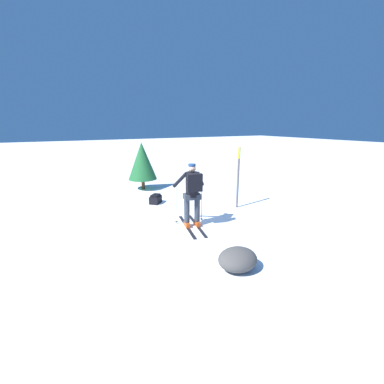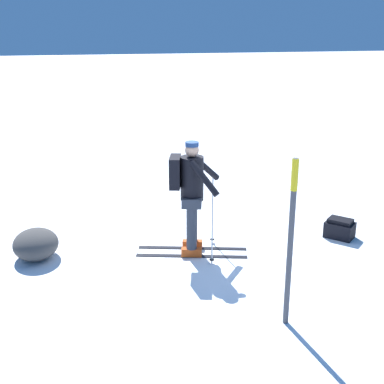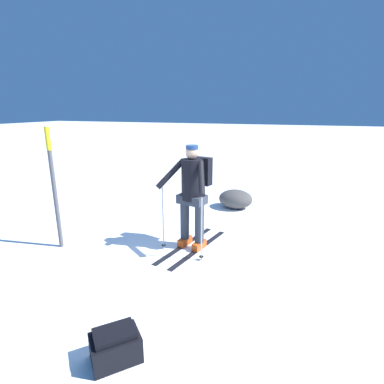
{
  "view_description": "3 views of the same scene",
  "coord_description": "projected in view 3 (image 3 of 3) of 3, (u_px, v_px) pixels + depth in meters",
  "views": [
    {
      "loc": [
        2.98,
        6.07,
        2.68
      ],
      "look_at": [
        -0.09,
        0.39,
        0.96
      ],
      "focal_mm": 24.0,
      "sensor_mm": 36.0,
      "label": 1
    },
    {
      "loc": [
        -7.27,
        1.72,
        3.42
      ],
      "look_at": [
        -0.09,
        0.39,
        0.96
      ],
      "focal_mm": 50.0,
      "sensor_mm": 36.0,
      "label": 2
    },
    {
      "loc": [
        1.47,
        -3.91,
        2.24
      ],
      "look_at": [
        -0.09,
        0.39,
        0.96
      ],
      "focal_mm": 28.0,
      "sensor_mm": 36.0,
      "label": 3
    }
  ],
  "objects": [
    {
      "name": "trail_marker",
      "position": [
        53.0,
        180.0,
        4.73
      ],
      "size": [
        0.08,
        0.08,
        1.97
      ],
      "color": "#4C4C51",
      "rests_on": "ground_plane"
    },
    {
      "name": "skier",
      "position": [
        193.0,
        190.0,
        4.76
      ],
      "size": [
        0.89,
        1.68,
        1.7
      ],
      "color": "black",
      "rests_on": "ground_plane"
    },
    {
      "name": "dropped_backpack",
      "position": [
        115.0,
        346.0,
        2.73
      ],
      "size": [
        0.52,
        0.53,
        0.31
      ],
      "color": "black",
      "rests_on": "ground_plane"
    },
    {
      "name": "rock_boulder",
      "position": [
        236.0,
        199.0,
        6.93
      ],
      "size": [
        0.77,
        0.66,
        0.42
      ],
      "primitive_type": "ellipsoid",
      "color": "#474442",
      "rests_on": "ground_plane"
    },
    {
      "name": "ground_plane",
      "position": [
        189.0,
        258.0,
        4.63
      ],
      "size": [
        80.0,
        80.0,
        0.0
      ],
      "primitive_type": "plane",
      "color": "white"
    }
  ]
}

